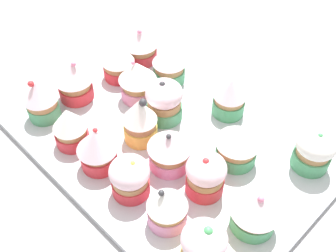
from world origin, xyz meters
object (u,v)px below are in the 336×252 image
object	(u,v)px
cupcake_0	(41,99)
cupcake_10	(255,211)
cupcake_11	(118,60)
cupcake_5	(203,246)
cupcake_14	(238,143)
cupcake_17	(230,97)
cupcake_15	(140,44)
cupcake_1	(70,127)
cupcake_3	(130,177)
cupcake_16	(169,65)
cupcake_7	(140,120)
cupcake_18	(314,149)
baking_tray	(168,141)
cupcake_8	(169,149)
cupcake_6	(74,79)
cupcake_4	(167,207)
cupcake_2	(97,148)
cupcake_9	(206,175)
cupcake_12	(138,80)

from	to	relation	value
cupcake_0	cupcake_10	distance (cm)	37.54
cupcake_0	cupcake_11	xyz separation A→B (cm)	(0.99, 15.27, -0.12)
cupcake_5	cupcake_11	bearing A→B (deg)	155.60
cupcake_14	cupcake_17	distance (cm)	10.03
cupcake_0	cupcake_15	size ratio (longest dim) A/B	1.08
cupcake_1	cupcake_14	size ratio (longest dim) A/B	0.99
cupcake_3	cupcake_14	bearing A→B (deg)	65.67
cupcake_1	cupcake_16	world-z (taller)	cupcake_1
cupcake_0	cupcake_10	size ratio (longest dim) A/B	1.14
cupcake_0	cupcake_7	xyz separation A→B (cm)	(14.84, 8.03, 0.31)
cupcake_18	cupcake_1	bearing A→B (deg)	-141.68
baking_tray	cupcake_10	size ratio (longest dim) A/B	7.28
baking_tray	cupcake_8	bearing A→B (deg)	-42.45
baking_tray	cupcake_6	size ratio (longest dim) A/B	6.27
cupcake_16	cupcake_4	bearing A→B (deg)	-45.36
cupcake_2	cupcake_16	bearing A→B (deg)	106.94
cupcake_9	cupcake_11	world-z (taller)	same
cupcake_8	cupcake_9	bearing A→B (deg)	2.53
baking_tray	cupcake_11	size ratio (longest dim) A/B	6.80
cupcake_9	cupcake_4	bearing A→B (deg)	-91.31
cupcake_17	cupcake_16	bearing A→B (deg)	-174.83
cupcake_7	cupcake_12	xyz separation A→B (cm)	(-7.34, 6.10, -0.20)
baking_tray	cupcake_8	world-z (taller)	cupcake_8
cupcake_2	cupcake_3	bearing A→B (deg)	1.93
cupcake_2	cupcake_16	size ratio (longest dim) A/B	1.13
cupcake_14	cupcake_17	world-z (taller)	cupcake_14
cupcake_8	cupcake_14	xyz separation A→B (cm)	(6.33, 7.73, 0.22)
cupcake_4	cupcake_11	bearing A→B (deg)	151.71
cupcake_10	cupcake_9	bearing A→B (deg)	-177.60
cupcake_3	cupcake_12	world-z (taller)	cupcake_12
cupcake_2	cupcake_10	xyz separation A→B (cm)	(22.20, 8.09, -0.57)
baking_tray	cupcake_14	xyz separation A→B (cm)	(10.02, 4.36, 4.38)
cupcake_9	cupcake_15	bearing A→B (deg)	154.34
cupcake_2	cupcake_6	world-z (taller)	same
baking_tray	cupcake_4	world-z (taller)	cupcake_4
cupcake_14	cupcake_18	distance (cm)	11.01
cupcake_2	cupcake_7	size ratio (longest dim) A/B	0.90
cupcake_2	cupcake_17	bearing A→B (deg)	73.96
cupcake_1	cupcake_2	size ratio (longest dim) A/B	0.94
cupcake_10	cupcake_15	distance (cm)	38.87
cupcake_5	cupcake_10	bearing A→B (deg)	81.09
cupcake_7	cupcake_11	xyz separation A→B (cm)	(-13.85, 7.24, -0.44)
cupcake_10	cupcake_18	bearing A→B (deg)	90.74
baking_tray	cupcake_5	bearing A→B (deg)	-32.90
cupcake_3	cupcake_8	world-z (taller)	cupcake_8
baking_tray	cupcake_4	size ratio (longest dim) A/B	7.10
cupcake_4	cupcake_14	bearing A→B (deg)	90.89
cupcake_11	cupcake_15	xyz separation A→B (cm)	(-0.89, 6.16, -0.15)
cupcake_10	cupcake_14	size ratio (longest dim) A/B	0.92
cupcake_0	cupcake_6	size ratio (longest dim) A/B	0.98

